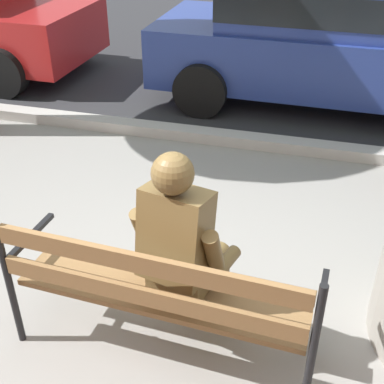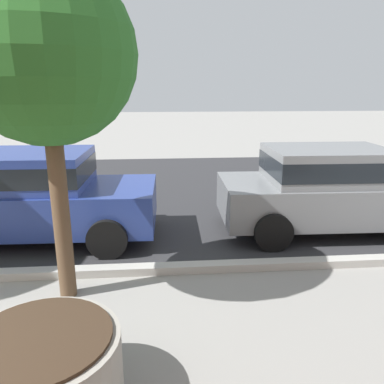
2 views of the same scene
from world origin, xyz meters
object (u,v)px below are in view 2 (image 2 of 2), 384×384
street_tree_down_street (45,56)px  parked_car_blue (32,193)px  concrete_planter (43,374)px  parked_car_grey (331,187)px

street_tree_down_street → parked_car_blue: street_tree_down_street is taller
concrete_planter → street_tree_down_street: (-0.24, 1.83, 2.59)m
street_tree_down_street → parked_car_blue: bearing=116.8°
street_tree_down_street → parked_car_grey: bearing=24.5°
street_tree_down_street → concrete_planter: bearing=-82.7°
concrete_planter → parked_car_grey: 5.61m
street_tree_down_street → parked_car_grey: street_tree_down_street is taller
concrete_planter → parked_car_grey: size_ratio=0.31×
street_tree_down_street → parked_car_grey: (4.33, 1.97, -2.10)m
concrete_planter → parked_car_blue: bearing=107.9°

